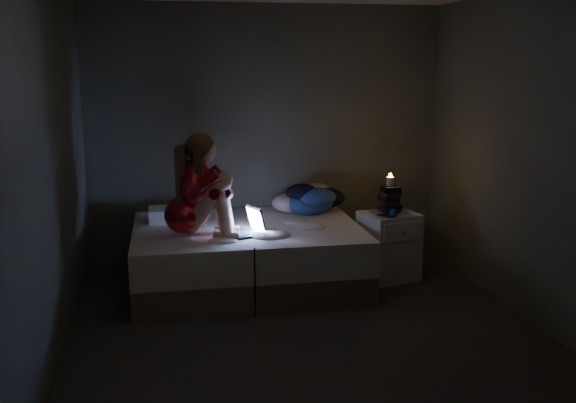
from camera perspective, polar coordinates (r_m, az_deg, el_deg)
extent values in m
cube|color=black|center=(5.18, 1.52, -11.16)|extent=(3.60, 3.80, 0.02)
cube|color=#575F4F|center=(6.67, -1.87, 5.82)|extent=(3.60, 0.02, 2.60)
cube|color=#575F4F|center=(3.01, 9.32, -2.33)|extent=(3.60, 0.02, 2.60)
cube|color=#575F4F|center=(4.77, -20.18, 2.48)|extent=(0.02, 3.80, 2.60)
cube|color=#575F4F|center=(5.48, 20.48, 3.64)|extent=(0.02, 3.80, 2.60)
cube|color=silver|center=(6.24, -10.10, -1.12)|extent=(0.43, 0.31, 0.12)
cube|color=silver|center=(6.27, 8.81, -3.87)|extent=(0.57, 0.54, 0.64)
cylinder|color=beige|center=(6.19, 8.94, 1.82)|extent=(0.07, 0.07, 0.08)
cube|color=black|center=(6.06, 8.17, -1.21)|extent=(0.11, 0.15, 0.01)
sphere|color=navy|center=(6.02, 8.81, -0.99)|extent=(0.08, 0.08, 0.08)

